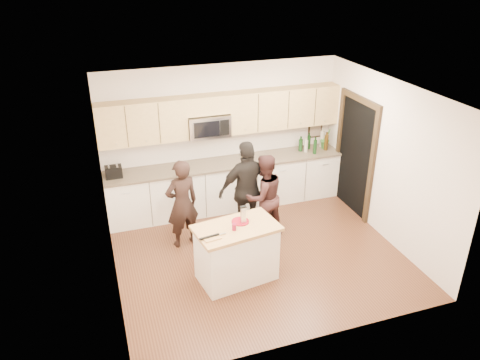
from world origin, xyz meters
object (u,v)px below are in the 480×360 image
object	(u,v)px
woman_left	(182,204)
woman_center	(264,197)
woman_right	(248,190)
toaster	(114,172)
island	(237,253)

from	to	relation	value
woman_left	woman_center	distance (m)	1.37
woman_left	woman_right	bearing A→B (deg)	165.62
woman_center	woman_right	world-z (taller)	woman_right
toaster	woman_right	size ratio (longest dim) A/B	0.17
woman_right	toaster	bearing A→B (deg)	-28.90
toaster	woman_right	bearing A→B (deg)	-26.67
toaster	woman_center	world-z (taller)	woman_center
woman_left	island	bearing A→B (deg)	103.08
island	woman_right	size ratio (longest dim) A/B	0.75
island	woman_right	distance (m)	1.32
woman_left	woman_center	bearing A→B (deg)	161.32
woman_center	woman_right	xyz separation A→B (m)	(-0.25, 0.11, 0.11)
woman_center	woman_left	bearing A→B (deg)	-17.30
toaster	woman_left	bearing A→B (deg)	-46.12
woman_left	woman_center	xyz separation A→B (m)	(1.36, -0.15, -0.02)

